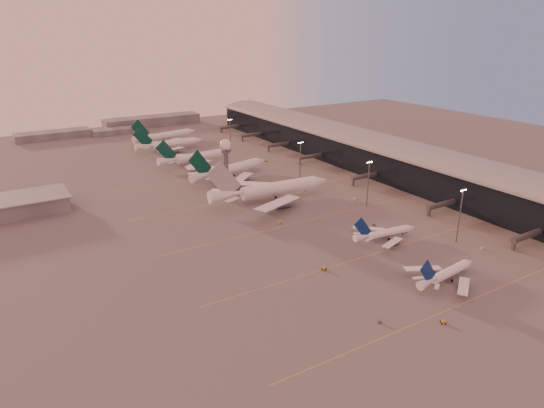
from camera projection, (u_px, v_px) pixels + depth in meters
ground at (355, 275)px, 185.50m from camera, size 700.00×700.00×0.00m
taxiway_markings at (328, 215)px, 245.03m from camera, size 180.00×185.25×0.02m
terminal at (372, 152)px, 322.88m from camera, size 57.00×362.00×23.04m
radar_tower at (226, 154)px, 276.82m from camera, size 6.40×6.40×31.10m
mast_a at (460, 213)px, 209.17m from camera, size 3.60×0.56×25.00m
mast_b at (368, 181)px, 251.75m from camera, size 3.60×0.56×25.00m
mast_c at (300, 159)px, 293.34m from camera, size 3.60×0.56×25.00m
mast_d at (230, 134)px, 364.44m from camera, size 3.60×0.56×25.00m
distant_horizon at (125, 125)px, 445.81m from camera, size 165.00×37.50×9.00m
narrowbody_near at (447, 275)px, 179.96m from camera, size 34.02×27.03×13.31m
narrowbody_mid at (385, 234)px, 215.23m from camera, size 33.30×26.45×13.02m
widebody_white at (272, 192)px, 264.55m from camera, size 72.85×58.21×25.61m
greentail_a at (231, 172)px, 303.48m from camera, size 60.59×48.31×22.48m
greentail_b at (195, 159)px, 334.56m from camera, size 54.69×44.00×19.87m
greentail_c at (170, 146)px, 371.91m from camera, size 54.87×44.33×19.94m
greentail_d at (166, 137)px, 398.24m from camera, size 58.56×46.82×21.52m
gsv_truck_a at (380, 320)px, 155.28m from camera, size 5.11×1.99×2.06m
gsv_tug_near at (443, 322)px, 155.04m from camera, size 3.56×4.06×0.99m
gsv_catering_a at (482, 245)px, 206.00m from camera, size 5.05×2.64×4.02m
gsv_tug_mid at (324, 269)px, 189.12m from camera, size 4.19×4.51×1.11m
gsv_truck_b at (374, 223)px, 231.10m from camera, size 5.83×2.94×2.25m
gsv_truck_c at (280, 221)px, 233.59m from camera, size 5.86×4.33×2.25m
gsv_catering_b at (355, 196)px, 265.30m from camera, size 5.62×3.59×4.26m
gsv_tug_far at (252, 197)px, 268.09m from camera, size 3.83×3.56×0.94m
gsv_tug_hangar at (266, 161)px, 341.27m from camera, size 3.63×2.71×0.93m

